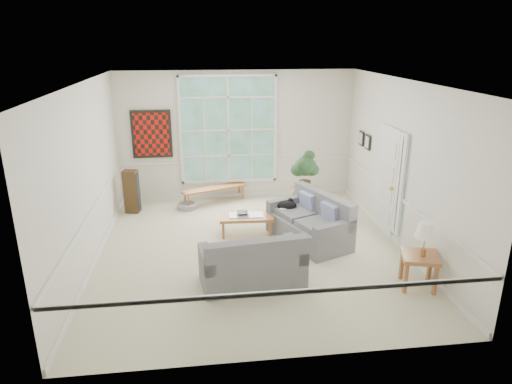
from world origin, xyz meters
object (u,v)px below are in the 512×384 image
Objects in this scene: loveseat_front at (252,258)px; end_table at (307,202)px; side_table at (418,271)px; loveseat_right at (309,219)px; coffee_table at (246,224)px.

end_table is at bearing 53.42° from loveseat_front.
side_table is (2.53, -0.45, -0.16)m from loveseat_front.
loveseat_right reaches higher than coffee_table.
side_table is at bearing -72.32° from end_table.
loveseat_right is at bearing -102.16° from end_table.
loveseat_right is 2.88× the size of end_table.
coffee_table is at bearing 133.67° from loveseat_right.
end_table is at bearing 55.17° from loveseat_right.
coffee_table is 1.64m from end_table.
end_table is 3.32m from side_table.
loveseat_right is 3.09× the size of side_table.
end_table reaches higher than side_table.
loveseat_right is 1.35m from end_table.
loveseat_right is 2.27m from side_table.
coffee_table is (-1.13, 0.50, -0.26)m from loveseat_right.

